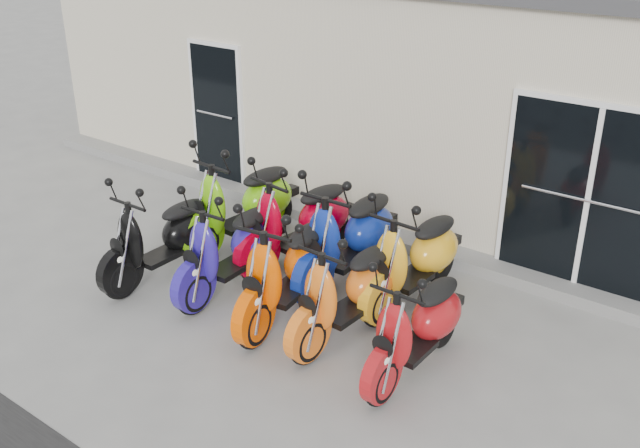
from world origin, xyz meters
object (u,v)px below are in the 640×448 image
Objects in this scene: scooter_front_black at (160,226)px; scooter_front_blue at (231,235)px; scooter_front_orange_b at (348,278)px; scooter_back_blue at (348,224)px; scooter_front_orange_a at (288,257)px; scooter_front_red at (418,314)px; scooter_back_red at (298,210)px; scooter_back_yellow at (415,246)px; scooter_back_green at (241,192)px.

scooter_front_black is 0.97× the size of scooter_front_blue.
scooter_back_blue reaches higher than scooter_front_orange_b.
scooter_back_blue reaches higher than scooter_front_orange_a.
scooter_front_orange_a is 1.65m from scooter_front_red.
scooter_back_red is at bearing 148.57° from scooter_front_orange_b.
scooter_back_yellow is at bearing 82.30° from scooter_front_orange_b.
scooter_front_orange_a is 1.07× the size of scooter_front_orange_b.
scooter_front_blue reaches higher than scooter_front_red.
scooter_front_orange_a reaches higher than scooter_front_black.
scooter_front_black is 0.90× the size of scooter_back_green.
scooter_front_blue is at bearing 17.79° from scooter_front_black.
scooter_front_red is at bearing -17.35° from scooter_back_red.
scooter_front_orange_b reaches higher than scooter_front_red.
scooter_back_blue is (1.89, 1.25, 0.08)m from scooter_front_black.
scooter_front_orange_a is at bearing -6.53° from scooter_front_blue.
scooter_front_red is 2.62m from scooter_back_red.
scooter_front_black reaches higher than scooter_front_red.
scooter_front_orange_a reaches higher than scooter_front_orange_b.
scooter_back_red is (-0.71, 1.07, 0.00)m from scooter_front_orange_a.
scooter_front_black is at bearing -147.83° from scooter_back_blue.
scooter_back_green is (-0.73, 0.96, 0.06)m from scooter_front_blue.
scooter_back_yellow is (1.85, 1.04, 0.01)m from scooter_front_blue.
scooter_front_blue is 0.92× the size of scooter_back_green.
scooter_front_red is at bearing -10.05° from scooter_front_orange_a.
scooter_front_black is 1.05× the size of scooter_front_red.
scooter_front_orange_b is (2.56, 0.30, 0.00)m from scooter_front_black.
scooter_back_green is at bearing -169.42° from scooter_back_red.
scooter_front_red is at bearing -14.50° from scooter_back_green.
scooter_front_black is 3.05m from scooter_back_yellow.
scooter_front_red is (2.56, -0.12, -0.05)m from scooter_front_blue.
scooter_front_black is 3.46m from scooter_front_red.
scooter_back_blue is (1.72, -0.00, 0.00)m from scooter_back_green.
scooter_back_blue is (-1.57, 1.09, 0.11)m from scooter_front_red.
scooter_back_green and scooter_back_blue have the same top height.
scooter_front_orange_a is at bearing -95.73° from scooter_back_blue.
scooter_front_orange_b is 0.97× the size of scooter_back_yellow.
scooter_front_blue is 1.38m from scooter_back_blue.
scooter_back_green reaches higher than scooter_front_red.
scooter_back_green reaches higher than scooter_front_orange_a.
scooter_front_blue is 1.02× the size of scooter_front_orange_b.
scooter_front_red is 1.36m from scooter_back_yellow.
scooter_front_black is 1.83m from scooter_front_orange_a.
scooter_back_red is at bearing 115.87° from scooter_front_orange_a.
scooter_back_green reaches higher than scooter_front_blue.
scooter_back_yellow reaches higher than scooter_front_blue.
scooter_back_blue is 1.07× the size of scooter_back_yellow.
scooter_front_blue is (0.90, 0.29, 0.02)m from scooter_front_black.
scooter_back_yellow is (1.65, 0.03, -0.02)m from scooter_back_red.
scooter_front_orange_b is 0.91m from scooter_front_red.
scooter_back_yellow is at bearing 41.65° from scooter_front_orange_a.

